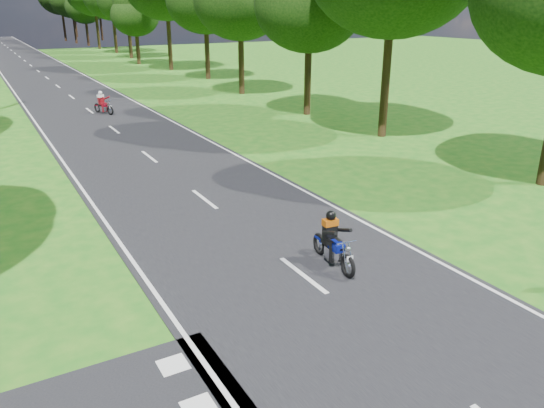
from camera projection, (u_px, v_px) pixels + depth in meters
ground at (355, 316)px, 10.86m from camera, size 160.00×160.00×0.00m
main_road at (38, 71)px, 51.65m from camera, size 7.00×140.00×0.02m
road_markings at (39, 73)px, 50.06m from camera, size 7.40×140.00×0.01m
rider_near_blue at (334, 239)px, 12.73m from camera, size 0.69×1.68×1.36m
rider_far_red at (103, 102)px, 30.94m from camera, size 1.06×1.67×1.33m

